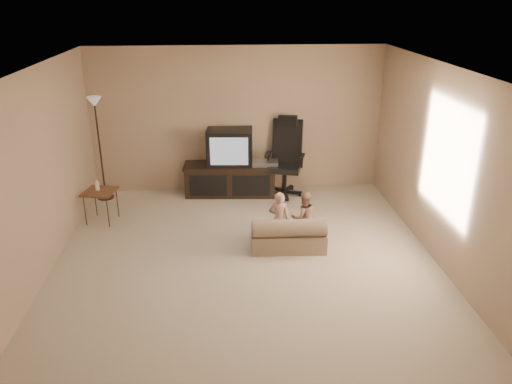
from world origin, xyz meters
TOP-DOWN VIEW (x-y plane):
  - floor at (0.00, 0.00)m, footprint 5.50×5.50m
  - room_shell at (0.00, 0.00)m, footprint 5.50×5.50m
  - tv_stand at (-0.14, 2.49)m, footprint 1.64×0.70m
  - office_chair at (0.81, 2.43)m, footprint 0.77×0.79m
  - side_table at (-2.15, 1.49)m, footprint 0.54×0.54m
  - floor_lamp at (-2.30, 2.43)m, footprint 0.27×0.27m
  - child_sofa at (0.60, 0.40)m, footprint 1.04×0.61m
  - toddler_left at (0.48, 0.50)m, footprint 0.34×0.28m
  - toddler_right at (0.83, 0.59)m, footprint 0.40×0.27m

SIDE VIEW (x-z plane):
  - floor at x=0.00m, z-range 0.00..0.00m
  - child_sofa at x=0.60m, z-range -0.05..0.45m
  - toddler_right at x=0.83m, z-range 0.00..0.77m
  - toddler_left at x=0.48m, z-range 0.00..0.81m
  - tv_stand at x=-0.14m, z-range -0.10..1.06m
  - office_chair at x=0.81m, z-range -0.19..1.16m
  - side_table at x=-2.15m, z-range 0.15..0.83m
  - floor_lamp at x=-2.30m, z-range 0.40..2.15m
  - room_shell at x=0.00m, z-range -1.23..4.27m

